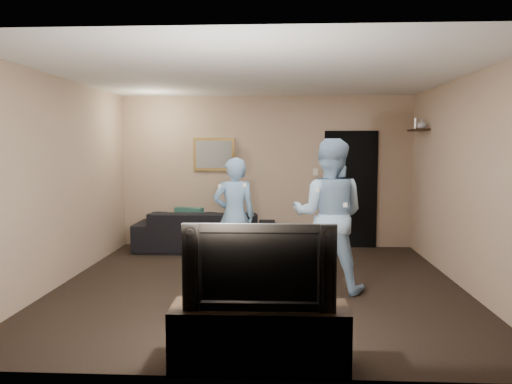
# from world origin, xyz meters

# --- Properties ---
(ground) EXTENTS (5.00, 5.00, 0.00)m
(ground) POSITION_xyz_m (0.00, 0.00, 0.00)
(ground) COLOR black
(ground) RESTS_ON ground
(ceiling) EXTENTS (5.00, 5.00, 0.04)m
(ceiling) POSITION_xyz_m (0.00, 0.00, 2.60)
(ceiling) COLOR silver
(ceiling) RESTS_ON wall_back
(wall_back) EXTENTS (5.00, 0.04, 2.60)m
(wall_back) POSITION_xyz_m (0.00, 2.50, 1.30)
(wall_back) COLOR tan
(wall_back) RESTS_ON ground
(wall_front) EXTENTS (5.00, 0.04, 2.60)m
(wall_front) POSITION_xyz_m (0.00, -2.50, 1.30)
(wall_front) COLOR tan
(wall_front) RESTS_ON ground
(wall_left) EXTENTS (0.04, 5.00, 2.60)m
(wall_left) POSITION_xyz_m (-2.50, 0.00, 1.30)
(wall_left) COLOR tan
(wall_left) RESTS_ON ground
(wall_right) EXTENTS (0.04, 5.00, 2.60)m
(wall_right) POSITION_xyz_m (2.50, 0.00, 1.30)
(wall_right) COLOR tan
(wall_right) RESTS_ON ground
(sofa) EXTENTS (2.31, 0.91, 0.67)m
(sofa) POSITION_xyz_m (-1.00, 2.08, 0.34)
(sofa) COLOR black
(sofa) RESTS_ON ground
(throw_pillow) EXTENTS (0.50, 0.27, 0.48)m
(throw_pillow) POSITION_xyz_m (-1.27, 2.08, 0.48)
(throw_pillow) COLOR #17453E
(throw_pillow) RESTS_ON sofa
(painting_frame) EXTENTS (0.72, 0.05, 0.57)m
(painting_frame) POSITION_xyz_m (-0.90, 2.48, 1.60)
(painting_frame) COLOR olive
(painting_frame) RESTS_ON wall_back
(painting_canvas) EXTENTS (0.62, 0.01, 0.47)m
(painting_canvas) POSITION_xyz_m (-0.90, 2.45, 1.60)
(painting_canvas) COLOR slate
(painting_canvas) RESTS_ON painting_frame
(doorway) EXTENTS (0.90, 0.06, 2.00)m
(doorway) POSITION_xyz_m (1.45, 2.47, 1.00)
(doorway) COLOR black
(doorway) RESTS_ON ground
(light_switch) EXTENTS (0.08, 0.02, 0.12)m
(light_switch) POSITION_xyz_m (0.85, 2.48, 1.30)
(light_switch) COLOR silver
(light_switch) RESTS_ON wall_back
(wall_shelf) EXTENTS (0.20, 0.60, 0.03)m
(wall_shelf) POSITION_xyz_m (2.39, 1.80, 1.99)
(wall_shelf) COLOR black
(wall_shelf) RESTS_ON wall_right
(shelf_vase) EXTENTS (0.16, 0.16, 0.14)m
(shelf_vase) POSITION_xyz_m (2.39, 1.62, 2.08)
(shelf_vase) COLOR #A2A2A6
(shelf_vase) RESTS_ON wall_shelf
(shelf_figurine) EXTENTS (0.06, 0.06, 0.18)m
(shelf_figurine) POSITION_xyz_m (2.39, 1.97, 2.09)
(shelf_figurine) COLOR silver
(shelf_figurine) RESTS_ON wall_shelf
(tv_console) EXTENTS (1.39, 0.46, 0.50)m
(tv_console) POSITION_xyz_m (0.11, -2.32, 0.25)
(tv_console) COLOR black
(tv_console) RESTS_ON ground
(television) EXTENTS (1.16, 0.17, 0.67)m
(television) POSITION_xyz_m (0.11, -2.32, 0.83)
(television) COLOR black
(television) RESTS_ON tv_console
(wii_player_left) EXTENTS (0.65, 0.54, 1.59)m
(wii_player_left) POSITION_xyz_m (-0.37, 0.56, 0.80)
(wii_player_left) COLOR #79A8D3
(wii_player_left) RESTS_ON ground
(wii_player_right) EXTENTS (1.02, 0.86, 1.83)m
(wii_player_right) POSITION_xyz_m (0.84, -0.15, 0.92)
(wii_player_right) COLOR #98BDDD
(wii_player_right) RESTS_ON ground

